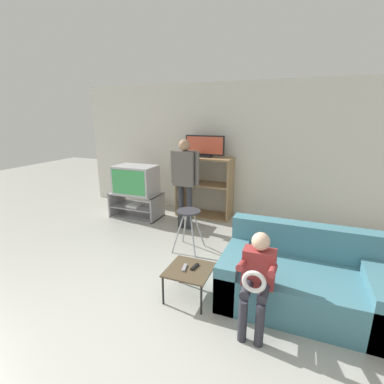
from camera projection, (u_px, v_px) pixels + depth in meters
ground_plane at (100, 356)px, 2.36m from camera, size 18.00×18.00×0.00m
wall_back at (226, 151)px, 5.54m from camera, size 6.40×0.06×2.60m
tv_stand at (137, 205)px, 5.59m from camera, size 0.98×0.55×0.49m
television_main at (136, 180)px, 5.43m from camera, size 0.79×0.53×0.55m
media_shelf at (205, 186)px, 5.56m from camera, size 1.09×0.49×1.20m
television_flat at (205, 147)px, 5.37m from camera, size 0.78×0.20×0.42m
folding_stool at (189, 218)px, 4.12m from camera, size 0.40×0.43×0.63m
snack_table at (189, 272)px, 3.05m from camera, size 0.48×0.48×0.35m
remote_control_black at (195, 267)px, 3.07m from camera, size 0.06×0.15×0.02m
remote_control_white at (184, 268)px, 3.05m from camera, size 0.06×0.15×0.02m
couch at (299, 280)px, 2.99m from camera, size 1.60×0.96×0.79m
person_standing_adult at (185, 176)px, 4.80m from camera, size 0.53×0.20×1.59m
person_seated_child at (257, 275)px, 2.56m from camera, size 0.33×0.43×0.95m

